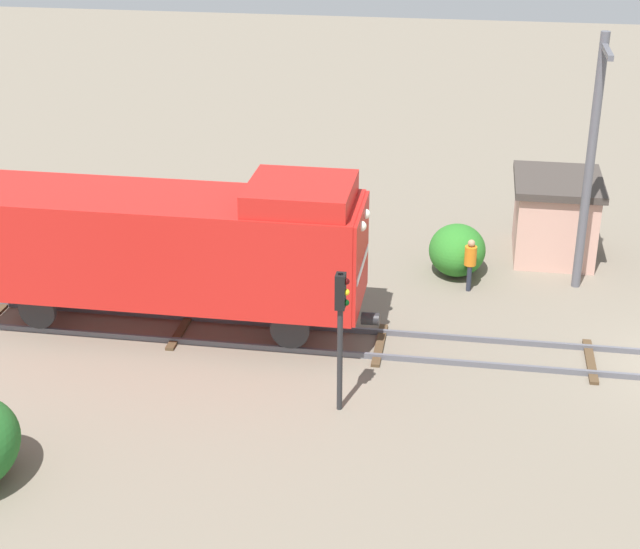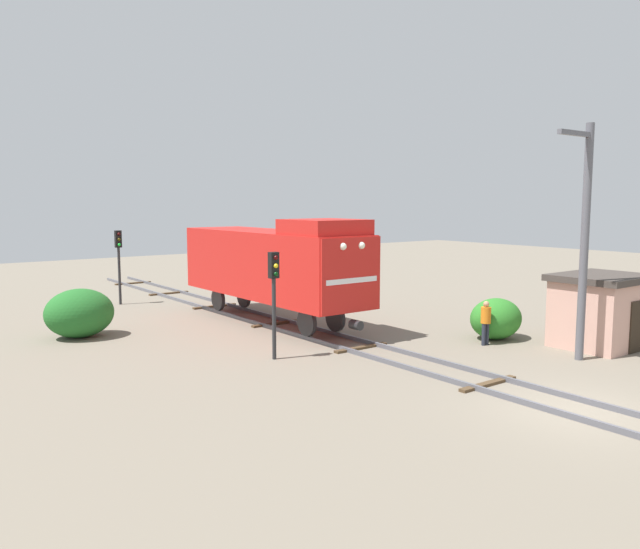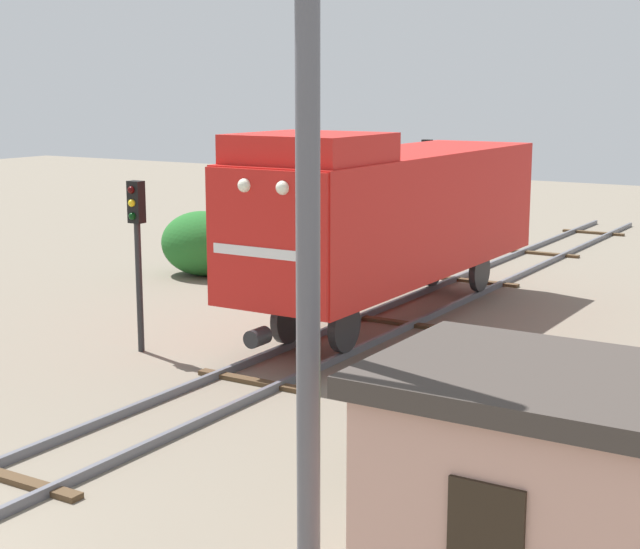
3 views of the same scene
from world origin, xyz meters
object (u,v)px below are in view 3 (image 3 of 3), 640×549
Objects in this scene: locomotive at (391,210)px; relay_hut at (531,486)px; traffic_signal_far at (426,175)px; catenary_mast at (303,216)px; traffic_signal_mid at (137,233)px; worker_by_signal at (383,403)px.

locomotive is 3.31× the size of relay_hut.
traffic_signal_far reaches higher than relay_hut.
traffic_signal_far is 0.49× the size of catenary_mast.
catenary_mast is at bearing -37.62° from traffic_signal_mid.
worker_by_signal is at bearing 140.17° from relay_hut.
traffic_signal_far is at bearing 118.36° from relay_hut.
locomotive reaches higher than traffic_signal_mid.
worker_by_signal is 0.21× the size of catenary_mast.
worker_by_signal is at bearing 102.33° from catenary_mast.
catenary_mast is (8.54, -21.19, 1.53)m from traffic_signal_far.
relay_hut is (10.90, -5.80, -1.22)m from traffic_signal_mid.
traffic_signal_mid reaches higher than relay_hut.
catenary_mast is at bearing -67.06° from locomotive.
traffic_signal_far is 19.52m from worker_by_signal.
catenary_mast is 2.30× the size of relay_hut.
worker_by_signal is 4.77m from catenary_mast.
relay_hut is (7.50, -11.04, -1.38)m from locomotive.
traffic_signal_mid is at bearing -122.96° from locomotive.
locomotive is 1.44× the size of catenary_mast.
relay_hut is (2.56, 0.63, -2.88)m from catenary_mast.
locomotive is 6.25m from traffic_signal_mid.
worker_by_signal is at bearing -66.35° from traffic_signal_far.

